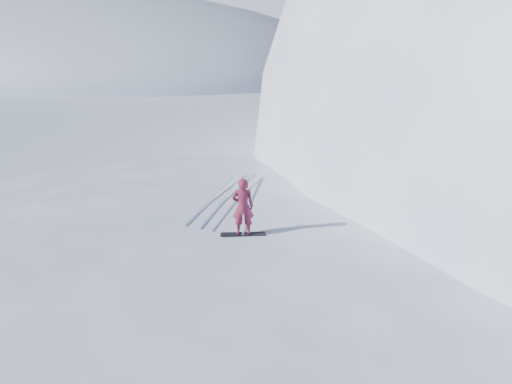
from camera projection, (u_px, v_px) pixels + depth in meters
ground at (207, 337)px, 13.53m from camera, size 400.00×400.00×0.00m
near_ridge at (276, 293)px, 15.70m from camera, size 36.00×28.00×4.80m
far_ridge_a at (54, 64)px, 91.43m from camera, size 120.00×70.00×28.00m
far_ridge_c at (283, 52)px, 122.47m from camera, size 140.00×90.00×36.00m
wind_bumps at (224, 296)px, 15.54m from camera, size 16.00×14.40×1.00m
snowboard at (243, 234)px, 14.55m from camera, size 1.41×0.90×0.02m
snowboarder at (243, 207)px, 14.21m from camera, size 0.81×0.71×1.87m
board_tracks at (232, 196)px, 17.57m from camera, size 3.04×5.94×0.04m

